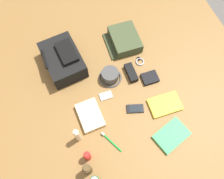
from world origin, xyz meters
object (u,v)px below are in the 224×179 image
at_px(wallet, 150,78).
at_px(travel_guidebook, 165,105).
at_px(lotion_bottle, 77,135).
at_px(cologne_bottle, 88,169).
at_px(media_player, 106,96).
at_px(wristwatch, 140,61).
at_px(backpack, 63,60).
at_px(toothbrush, 110,141).
at_px(cell_phone, 135,109).
at_px(bucket_hat, 110,76).
at_px(folded_towel, 90,115).
at_px(toiletry_pouch, 124,40).
at_px(sunscreen_spray, 87,156).
at_px(sunglasses_case, 131,73).
at_px(paperback_novel, 171,135).

bearing_deg(wallet, travel_guidebook, -174.63).
bearing_deg(lotion_bottle, cologne_bottle, 179.64).
relative_size(lotion_bottle, media_player, 1.98).
xyz_separation_m(media_player, wristwatch, (0.17, -0.32, 0.00)).
bearing_deg(media_player, backpack, 30.79).
relative_size(media_player, wallet, 0.77).
bearing_deg(toothbrush, wristwatch, -40.32).
xyz_separation_m(cell_phone, toothbrush, (-0.14, 0.23, 0.00)).
bearing_deg(backpack, cologne_bottle, 175.62).
bearing_deg(wristwatch, cologne_bottle, 135.67).
relative_size(bucket_hat, toothbrush, 1.02).
xyz_separation_m(cologne_bottle, folded_towel, (0.32, -0.11, -0.05)).
bearing_deg(toiletry_pouch, sunscreen_spray, 144.46).
height_order(cologne_bottle, sunglasses_case, cologne_bottle).
height_order(bucket_hat, wallet, bucket_hat).
distance_m(bucket_hat, lotion_bottle, 0.47).
distance_m(backpack, sunglasses_case, 0.48).
height_order(backpack, folded_towel, backpack).
xyz_separation_m(sunscreen_spray, cell_phone, (0.19, -0.38, -0.05)).
xyz_separation_m(lotion_bottle, folded_towel, (0.11, -0.11, -0.06)).
relative_size(folded_towel, sunglasses_case, 1.43).
height_order(cologne_bottle, folded_towel, cologne_bottle).
distance_m(wristwatch, toothbrush, 0.61).
xyz_separation_m(folded_towel, sunglasses_case, (0.20, -0.36, 0.00)).
xyz_separation_m(toiletry_pouch, cologne_bottle, (-0.78, 0.52, 0.03)).
distance_m(backpack, travel_guidebook, 0.76).
height_order(bucket_hat, paperback_novel, bucket_hat).
height_order(bucket_hat, wristwatch, bucket_hat).
relative_size(backpack, media_player, 4.24).
bearing_deg(sunglasses_case, paperback_novel, -171.23).
relative_size(toothbrush, sunglasses_case, 1.11).
relative_size(lotion_bottle, wallet, 1.53).
height_order(sunscreen_spray, sunglasses_case, sunscreen_spray).
distance_m(backpack, wallet, 0.61).
bearing_deg(toiletry_pouch, backpack, 94.19).
bearing_deg(paperback_novel, travel_guidebook, -13.49).
bearing_deg(sunglasses_case, toothbrush, 142.91).
relative_size(wristwatch, sunglasses_case, 0.51).
bearing_deg(media_player, wallet, -86.47).
relative_size(backpack, cell_phone, 2.92).
distance_m(paperback_novel, cell_phone, 0.28).
bearing_deg(sunglasses_case, bucket_hat, 81.65).
height_order(cell_phone, sunglasses_case, sunglasses_case).
height_order(backpack, sunscreen_spray, backpack).
distance_m(paperback_novel, wallet, 0.42).
distance_m(backpack, lotion_bottle, 0.54).
xyz_separation_m(bucket_hat, wristwatch, (0.05, -0.24, -0.03)).
bearing_deg(paperback_novel, cologne_bottle, 92.19).
distance_m(paperback_novel, wristwatch, 0.56).
height_order(sunscreen_spray, toothbrush, sunscreen_spray).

